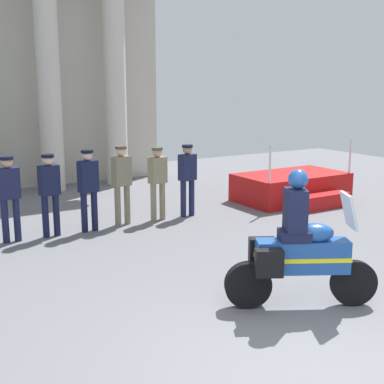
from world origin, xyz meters
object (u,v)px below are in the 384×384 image
officer_in_row_3 (88,184)px  officer_in_row_2 (49,189)px  motorcycle_with_rider (297,251)px  officer_in_row_5 (158,178)px  reviewing_stand (293,188)px  officer_in_row_1 (9,192)px  officer_in_row_6 (187,174)px  officer_in_row_4 (122,179)px

officer_in_row_3 → officer_in_row_2: bearing=-10.6°
motorcycle_with_rider → officer_in_row_3: bearing=130.6°
officer_in_row_5 → motorcycle_with_rider: 5.13m
reviewing_stand → officer_in_row_5: bearing=178.8°
officer_in_row_1 → officer_in_row_2: bearing=169.9°
officer_in_row_2 → officer_in_row_5: size_ratio=1.01×
motorcycle_with_rider → officer_in_row_6: bearing=104.2°
officer_in_row_1 → officer_in_row_4: 2.33m
officer_in_row_6 → motorcycle_with_rider: 5.22m
officer_in_row_4 → motorcycle_with_rider: motorcycle_with_rider is taller
officer_in_row_1 → officer_in_row_2: size_ratio=1.01×
officer_in_row_2 → officer_in_row_3: 0.78m
officer_in_row_2 → motorcycle_with_rider: (1.83, -5.05, -0.17)m
reviewing_stand → officer_in_row_2: size_ratio=1.71×
reviewing_stand → officer_in_row_6: officer_in_row_6 is taller
reviewing_stand → officer_in_row_5: officer_in_row_5 is taller
officer_in_row_5 → officer_in_row_3: bearing=-4.8°
officer_in_row_5 → officer_in_row_6: size_ratio=0.99×
officer_in_row_6 → officer_in_row_5: bearing=-10.6°
reviewing_stand → officer_in_row_1: 7.06m
officer_in_row_2 → officer_in_row_5: officer_in_row_2 is taller
officer_in_row_4 → officer_in_row_5: size_ratio=1.05×
officer_in_row_2 → motorcycle_with_rider: bearing=102.3°
officer_in_row_4 → officer_in_row_6: bearing=169.1°
officer_in_row_1 → officer_in_row_3: bearing=169.6°
motorcycle_with_rider → officer_in_row_1: bearing=145.7°
reviewing_stand → officer_in_row_6: (-3.14, 0.05, 0.63)m
officer_in_row_2 → motorcycle_with_rider: motorcycle_with_rider is taller
officer_in_row_1 → officer_in_row_5: (3.16, 0.01, -0.02)m
officer_in_row_3 → officer_in_row_1: bearing=-10.4°
officer_in_row_2 → officer_in_row_4: 1.58m
officer_in_row_1 → officer_in_row_3: size_ratio=0.98×
officer_in_row_4 → officer_in_row_5: bearing=168.7°
officer_in_row_3 → officer_in_row_6: 2.36m
reviewing_stand → motorcycle_with_rider: motorcycle_with_rider is taller
officer_in_row_2 → officer_in_row_3: (0.78, -0.04, 0.02)m
officer_in_row_2 → officer_in_row_4: (1.57, 0.09, 0.03)m
officer_in_row_6 → officer_in_row_1: bearing=-8.1°
officer_in_row_1 → officer_in_row_6: officer_in_row_1 is taller
officer_in_row_4 → officer_in_row_6: (1.57, -0.09, -0.04)m
officer_in_row_1 → officer_in_row_2: 0.76m
officer_in_row_1 → officer_in_row_6: (3.90, -0.03, -0.01)m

